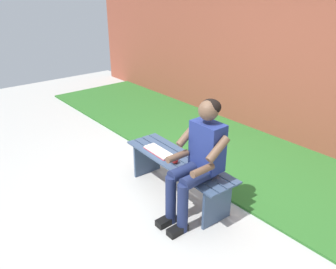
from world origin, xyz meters
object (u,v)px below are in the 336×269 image
at_px(person_seated, 198,157).
at_px(apple, 175,160).
at_px(bench_near, 178,169).
at_px(book_open, 159,151).

height_order(person_seated, apple, person_seated).
distance_m(bench_near, apple, 0.19).
relative_size(bench_near, person_seated, 1.19).
xyz_separation_m(person_seated, apple, (0.37, -0.01, -0.20)).
bearing_deg(book_open, person_seated, 178.84).
xyz_separation_m(apple, book_open, (0.32, -0.02, -0.03)).
bearing_deg(apple, book_open, -4.44).
distance_m(apple, book_open, 0.32).
bearing_deg(person_seated, bench_near, -13.88).
bearing_deg(apple, bench_near, -64.78).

